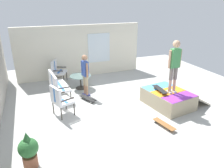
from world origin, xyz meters
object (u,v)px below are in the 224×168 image
object	(u,v)px
patio_table	(81,79)
person_skater	(175,63)
skate_ramp	(168,98)
patio_chair_near_house	(57,69)
person_watching	(85,72)
skateboard_spare	(164,124)
potted_plant	(29,150)
skateboard_on_ramp	(160,89)
skateboard_by_bench	(88,98)
patio_chair_by_wall	(60,98)
patio_bench	(57,83)

from	to	relation	value
patio_table	person_skater	bearing A→B (deg)	-138.29
skate_ramp	patio_chair_near_house	size ratio (longest dim) A/B	2.14
patio_chair_near_house	person_watching	xyz separation A→B (m)	(-1.88, -0.84, 0.34)
skateboard_spare	patio_chair_near_house	bearing A→B (deg)	26.02
potted_plant	person_skater	bearing A→B (deg)	-74.30
person_skater	skateboard_spare	world-z (taller)	person_skater
person_watching	potted_plant	distance (m)	4.04
skateboard_on_ramp	skateboard_spare	bearing A→B (deg)	153.97
person_watching	skateboard_spare	size ratio (longest dim) A/B	1.99
potted_plant	patio_chair_near_house	bearing A→B (deg)	-14.40
patio_chair_near_house	skateboard_on_ramp	xyz separation A→B (m)	(-3.73, -3.01, 0.03)
skateboard_by_bench	patio_chair_by_wall	bearing A→B (deg)	125.05
skateboard_by_bench	potted_plant	bearing A→B (deg)	143.83
patio_chair_by_wall	skateboard_on_ramp	size ratio (longest dim) A/B	1.25
skateboard_by_bench	skateboard_on_ramp	xyz separation A→B (m)	(-1.37, -2.25, 0.56)
person_watching	skateboard_spare	xyz separation A→B (m)	(-3.07, -1.58, -0.87)
patio_chair_by_wall	person_skater	xyz separation A→B (m)	(-0.78, -3.69, 1.01)
patio_bench	person_watching	xyz separation A→B (m)	(-0.10, -1.09, 0.34)
skate_ramp	patio_chair_near_house	bearing A→B (deg)	41.39
patio_bench	skateboard_on_ramp	size ratio (longest dim) A/B	1.59
patio_bench	skateboard_on_ramp	bearing A→B (deg)	-120.98
patio_chair_near_house	skateboard_by_bench	distance (m)	2.54
patio_chair_near_house	skateboard_spare	xyz separation A→B (m)	(-4.94, -2.41, -0.53)
skate_ramp	skateboard_on_ramp	xyz separation A→B (m)	(0.06, 0.34, 0.37)
patio_bench	skateboard_by_bench	bearing A→B (deg)	-120.24
skateboard_on_ramp	potted_plant	xyz separation A→B (m)	(-1.52, 4.35, -0.18)
person_watching	skateboard_by_bench	xyz separation A→B (m)	(-0.49, 0.08, -0.87)
patio_bench	patio_table	bearing A→B (deg)	-57.31
patio_chair_near_house	patio_table	world-z (taller)	patio_chair_near_house
person_watching	skateboard_on_ramp	distance (m)	2.87
skateboard_on_ramp	potted_plant	distance (m)	4.61
skateboard_spare	skateboard_on_ramp	world-z (taller)	skateboard_on_ramp
person_watching	potted_plant	xyz separation A→B (m)	(-3.37, 2.18, -0.49)
patio_chair_by_wall	skateboard_by_bench	size ratio (longest dim) A/B	1.26
patio_bench	patio_chair_near_house	world-z (taller)	same
skate_ramp	patio_chair_by_wall	xyz separation A→B (m)	(0.65, 3.70, 0.33)
person_skater	patio_chair_by_wall	bearing A→B (deg)	78.01
skate_ramp	person_skater	world-z (taller)	person_skater
skate_ramp	skateboard_on_ramp	size ratio (longest dim) A/B	2.69
patio_chair_by_wall	person_skater	distance (m)	3.91
skate_ramp	skateboard_spare	world-z (taller)	skate_ramp
skateboard_by_bench	skateboard_on_ramp	world-z (taller)	skateboard_on_ramp
skateboard_spare	person_watching	bearing A→B (deg)	27.23
patio_chair_by_wall	person_watching	bearing A→B (deg)	-43.10
potted_plant	patio_chair_by_wall	bearing A→B (deg)	-25.37
skateboard_spare	patio_bench	bearing A→B (deg)	40.07
patio_chair_near_house	skateboard_on_ramp	bearing A→B (deg)	-141.16
patio_chair_by_wall	skateboard_spare	bearing A→B (deg)	-123.08
skateboard_spare	skate_ramp	bearing A→B (deg)	-39.05
patio_chair_near_house	patio_table	size ratio (longest dim) A/B	1.13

